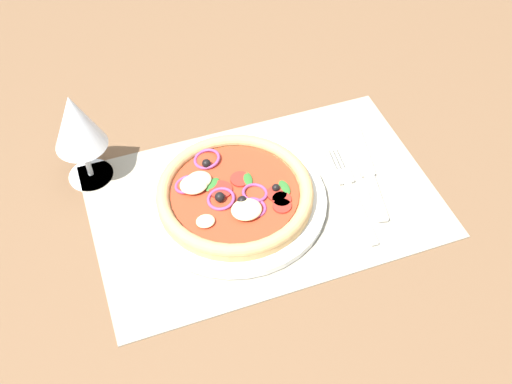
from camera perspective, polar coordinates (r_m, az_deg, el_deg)
name	(u,v)px	position (r cm, az deg, el deg)	size (l,w,h in cm)	color
ground_plane	(264,207)	(87.75, 0.73, -1.34)	(190.00, 140.00, 2.40)	brown
placemat	(264,200)	(86.67, 0.74, -0.76)	(47.39, 30.30, 0.40)	gray
plate	(235,200)	(85.78, -1.92, -0.76)	(25.28, 25.28, 1.02)	silver
pizza	(234,193)	(84.53, -2.02, -0.07)	(21.51, 21.51, 2.68)	tan
fork	(350,188)	(88.54, 8.62, 0.34)	(3.37, 18.06, 0.44)	silver
knife	(366,166)	(91.79, 10.04, 2.38)	(5.87, 19.89, 0.62)	silver
wine_glass	(76,125)	(86.16, -16.19, 5.96)	(7.20, 7.20, 14.90)	silver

